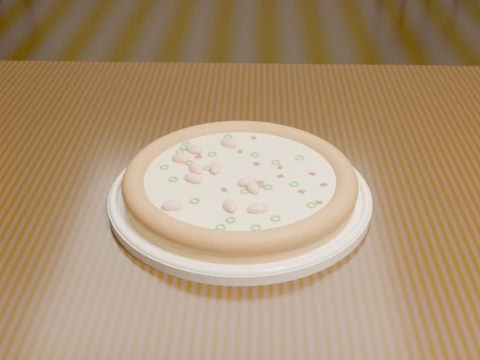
{
  "coord_description": "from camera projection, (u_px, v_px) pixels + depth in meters",
  "views": [
    {
      "loc": [
        0.2,
        -0.86,
        1.2
      ],
      "look_at": [
        0.18,
        -0.17,
        0.78
      ],
      "focal_mm": 50.0,
      "sensor_mm": 36.0,
      "label": 1
    }
  ],
  "objects": [
    {
      "name": "hero_table",
      "position": [
        329.0,
        243.0,
        0.91
      ],
      "size": [
        1.2,
        0.8,
        0.75
      ],
      "color": "black",
      "rests_on": "ground"
    },
    {
      "name": "plate",
      "position": [
        240.0,
        195.0,
        0.81
      ],
      "size": [
        0.32,
        0.32,
        0.02
      ],
      "color": "white",
      "rests_on": "hero_table"
    },
    {
      "name": "pizza",
      "position": [
        240.0,
        182.0,
        0.8
      ],
      "size": [
        0.28,
        0.28,
        0.03
      ],
      "color": "gold",
      "rests_on": "plate"
    }
  ]
}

